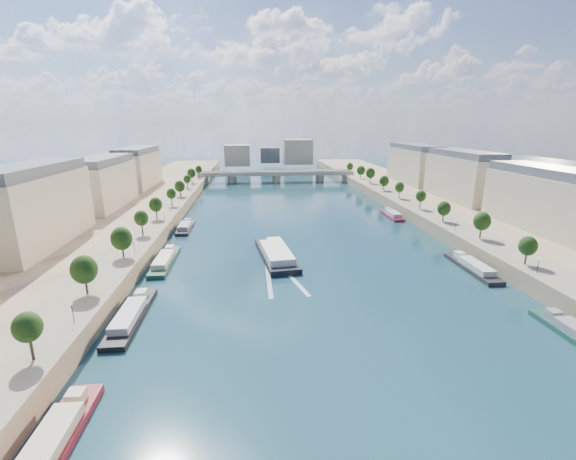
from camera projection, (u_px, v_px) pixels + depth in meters
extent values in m
plane|color=#0B2532|center=(301.00, 237.00, 146.06)|extent=(700.00, 700.00, 0.00)
cube|color=#9E8460|center=(104.00, 235.00, 138.75)|extent=(44.00, 520.00, 5.00)
cube|color=#9E8460|center=(482.00, 226.00, 152.04)|extent=(44.00, 520.00, 5.00)
cube|color=gray|center=(146.00, 228.00, 139.45)|extent=(14.00, 520.00, 0.10)
cube|color=gray|center=(446.00, 220.00, 149.97)|extent=(14.00, 520.00, 0.10)
cylinder|color=#382B1E|center=(23.00, 352.00, 60.51)|extent=(0.50, 0.50, 3.82)
ellipsoid|color=#183311|center=(18.00, 332.00, 59.54)|extent=(4.80, 4.80, 5.52)
cylinder|color=#382B1E|center=(85.00, 289.00, 83.52)|extent=(0.50, 0.50, 3.82)
ellipsoid|color=#183311|center=(83.00, 273.00, 82.55)|extent=(4.80, 4.80, 5.52)
cylinder|color=#382B1E|center=(121.00, 253.00, 106.53)|extent=(0.50, 0.50, 3.82)
ellipsoid|color=#183311|center=(119.00, 241.00, 105.57)|extent=(4.80, 4.80, 5.52)
cylinder|color=#382B1E|center=(144.00, 230.00, 129.54)|extent=(0.50, 0.50, 3.82)
ellipsoid|color=#183311|center=(143.00, 220.00, 128.58)|extent=(4.80, 4.80, 5.52)
cylinder|color=#382B1E|center=(160.00, 214.00, 152.55)|extent=(0.50, 0.50, 3.82)
ellipsoid|color=#183311|center=(159.00, 205.00, 151.59)|extent=(4.80, 4.80, 5.52)
cylinder|color=#382B1E|center=(171.00, 202.00, 175.56)|extent=(0.50, 0.50, 3.82)
ellipsoid|color=#183311|center=(171.00, 194.00, 174.60)|extent=(4.80, 4.80, 5.52)
cylinder|color=#382B1E|center=(181.00, 193.00, 198.58)|extent=(0.50, 0.50, 3.82)
ellipsoid|color=#183311|center=(180.00, 186.00, 197.61)|extent=(4.80, 4.80, 5.52)
cylinder|color=#382B1E|center=(188.00, 185.00, 221.59)|extent=(0.50, 0.50, 3.82)
ellipsoid|color=#183311|center=(187.00, 179.00, 220.62)|extent=(4.80, 4.80, 5.52)
cylinder|color=#382B1E|center=(194.00, 180.00, 244.60)|extent=(0.50, 0.50, 3.82)
ellipsoid|color=#183311|center=(193.00, 174.00, 243.63)|extent=(4.80, 4.80, 5.52)
cylinder|color=#382B1E|center=(198.00, 175.00, 267.61)|extent=(0.50, 0.50, 3.82)
ellipsoid|color=#183311|center=(198.00, 170.00, 266.64)|extent=(4.80, 4.80, 5.52)
cylinder|color=#382B1E|center=(533.00, 260.00, 101.34)|extent=(0.50, 0.50, 3.82)
ellipsoid|color=#183311|center=(535.00, 247.00, 100.38)|extent=(4.80, 4.80, 5.52)
cylinder|color=#382B1E|center=(481.00, 234.00, 124.35)|extent=(0.50, 0.50, 3.82)
ellipsoid|color=#183311|center=(482.00, 224.00, 123.39)|extent=(4.80, 4.80, 5.52)
cylinder|color=#382B1E|center=(444.00, 217.00, 147.36)|extent=(0.50, 0.50, 3.82)
ellipsoid|color=#183311|center=(445.00, 208.00, 146.40)|extent=(4.80, 4.80, 5.52)
cylinder|color=#382B1E|center=(418.00, 204.00, 170.37)|extent=(0.50, 0.50, 3.82)
ellipsoid|color=#183311|center=(419.00, 196.00, 169.41)|extent=(4.80, 4.80, 5.52)
cylinder|color=#382B1E|center=(398.00, 195.00, 193.39)|extent=(0.50, 0.50, 3.82)
ellipsoid|color=#183311|center=(399.00, 188.00, 192.42)|extent=(4.80, 4.80, 5.52)
cylinder|color=#382B1E|center=(382.00, 187.00, 216.40)|extent=(0.50, 0.50, 3.82)
ellipsoid|color=#183311|center=(383.00, 181.00, 215.43)|extent=(4.80, 4.80, 5.52)
cylinder|color=#382B1E|center=(370.00, 181.00, 239.41)|extent=(0.50, 0.50, 3.82)
ellipsoid|color=#183311|center=(370.00, 175.00, 238.44)|extent=(4.80, 4.80, 5.52)
cylinder|color=#382B1E|center=(359.00, 176.00, 262.42)|extent=(0.50, 0.50, 3.82)
ellipsoid|color=#183311|center=(359.00, 170.00, 261.46)|extent=(4.80, 4.80, 5.52)
cylinder|color=#382B1E|center=(350.00, 171.00, 285.43)|extent=(0.50, 0.50, 3.82)
ellipsoid|color=#183311|center=(350.00, 167.00, 284.47)|extent=(4.80, 4.80, 5.52)
cylinder|color=black|center=(73.00, 314.00, 72.22)|extent=(0.14, 0.14, 4.00)
sphere|color=#FFE5B2|center=(71.00, 304.00, 71.66)|extent=(0.36, 0.36, 0.36)
cylinder|color=black|center=(134.00, 248.00, 110.57)|extent=(0.14, 0.14, 4.00)
sphere|color=#FFE5B2|center=(133.00, 241.00, 110.01)|extent=(0.36, 0.36, 0.36)
cylinder|color=black|center=(164.00, 216.00, 148.93)|extent=(0.14, 0.14, 4.00)
sphere|color=#FFE5B2|center=(163.00, 210.00, 148.36)|extent=(0.36, 0.36, 0.36)
cylinder|color=black|center=(181.00, 197.00, 187.28)|extent=(0.14, 0.14, 4.00)
sphere|color=#FFE5B2|center=(181.00, 192.00, 186.71)|extent=(0.36, 0.36, 0.36)
cylinder|color=black|center=(193.00, 184.00, 225.63)|extent=(0.14, 0.14, 4.00)
sphere|color=#FFE5B2|center=(193.00, 181.00, 225.07)|extent=(0.36, 0.36, 0.36)
cylinder|color=black|center=(538.00, 267.00, 96.29)|extent=(0.14, 0.14, 4.00)
sphere|color=#FFE5B2|center=(539.00, 259.00, 95.73)|extent=(0.36, 0.36, 0.36)
cylinder|color=black|center=(456.00, 226.00, 134.64)|extent=(0.14, 0.14, 4.00)
sphere|color=#FFE5B2|center=(456.00, 220.00, 134.08)|extent=(0.36, 0.36, 0.36)
cylinder|color=black|center=(410.00, 203.00, 173.00)|extent=(0.14, 0.14, 4.00)
sphere|color=#FFE5B2|center=(410.00, 198.00, 172.43)|extent=(0.36, 0.36, 0.36)
cylinder|color=black|center=(381.00, 188.00, 211.35)|extent=(0.14, 0.14, 4.00)
sphere|color=#FFE5B2|center=(381.00, 185.00, 210.79)|extent=(0.36, 0.36, 0.36)
cylinder|color=black|center=(361.00, 178.00, 249.70)|extent=(0.14, 0.14, 4.00)
sphere|color=#FFE5B2|center=(361.00, 175.00, 249.14)|extent=(0.36, 0.36, 0.36)
cube|color=#B8AE8D|center=(34.00, 213.00, 117.89)|extent=(16.00, 52.00, 20.00)
cube|color=#474C54|center=(27.00, 175.00, 114.77)|extent=(14.72, 50.44, 3.20)
cube|color=#B8AE8D|center=(103.00, 184.00, 173.50)|extent=(16.00, 52.00, 20.00)
cube|color=#474C54|center=(100.00, 158.00, 170.38)|extent=(14.72, 50.44, 3.20)
cube|color=#B8AE8D|center=(139.00, 169.00, 229.11)|extent=(16.00, 52.00, 20.00)
cube|color=#474C54|center=(137.00, 150.00, 225.99)|extent=(14.72, 50.44, 3.20)
cube|color=#B8AE8D|center=(551.00, 203.00, 133.58)|extent=(16.00, 52.00, 20.00)
cube|color=#474C54|center=(557.00, 169.00, 130.46)|extent=(14.72, 50.44, 3.20)
cube|color=#B8AE8D|center=(462.00, 179.00, 189.19)|extent=(16.00, 52.00, 20.00)
cube|color=#474C54|center=(465.00, 155.00, 186.07)|extent=(14.72, 50.44, 3.20)
cube|color=#B8AE8D|center=(414.00, 166.00, 244.80)|extent=(16.00, 52.00, 20.00)
cube|color=#474C54|center=(415.00, 148.00, 241.68)|extent=(14.72, 50.44, 3.20)
cube|color=#B8AE8D|center=(237.00, 155.00, 340.88)|extent=(22.00, 18.00, 18.00)
cube|color=#B8AE8D|center=(298.00, 152.00, 355.01)|extent=(26.00, 20.00, 22.00)
cube|color=#474C54|center=(270.00, 155.00, 368.16)|extent=(18.00, 16.00, 14.00)
cube|color=#C1B79E|center=(276.00, 173.00, 279.62)|extent=(112.00, 11.00, 2.20)
cube|color=#C1B79E|center=(277.00, 172.00, 274.42)|extent=(112.00, 0.80, 0.90)
cube|color=#C1B79E|center=(276.00, 171.00, 284.01)|extent=(112.00, 0.80, 0.90)
cylinder|color=#C1B79E|center=(232.00, 179.00, 277.66)|extent=(6.40, 6.40, 5.00)
cylinder|color=#C1B79E|center=(276.00, 179.00, 280.61)|extent=(6.40, 6.40, 5.00)
cylinder|color=#C1B79E|center=(320.00, 178.00, 283.56)|extent=(6.40, 6.40, 5.00)
cube|color=#C1B79E|center=(204.00, 180.00, 275.81)|extent=(6.00, 12.00, 5.00)
cube|color=#C1B79E|center=(346.00, 178.00, 285.41)|extent=(6.00, 12.00, 5.00)
cube|color=black|center=(276.00, 256.00, 123.37)|extent=(13.08, 33.04, 2.30)
cube|color=white|center=(277.00, 252.00, 120.32)|extent=(10.05, 21.67, 2.07)
cube|color=white|center=(274.00, 241.00, 132.07)|extent=(5.03, 4.39, 1.80)
cube|color=silver|center=(269.00, 278.00, 106.92)|extent=(1.23, 26.00, 0.04)
cube|color=silver|center=(291.00, 277.00, 107.51)|extent=(7.49, 25.51, 0.04)
cube|color=maroon|center=(59.00, 437.00, 52.45)|extent=(5.00, 19.81, 1.80)
cube|color=beige|center=(51.00, 436.00, 50.47)|extent=(4.10, 10.89, 1.60)
cube|color=beige|center=(76.00, 397.00, 57.66)|extent=(2.50, 2.38, 1.80)
cube|color=black|center=(132.00, 317.00, 84.96)|extent=(5.00, 26.72, 1.80)
cube|color=silver|center=(128.00, 315.00, 82.45)|extent=(4.10, 14.70, 1.60)
cube|color=silver|center=(141.00, 294.00, 92.16)|extent=(2.50, 3.21, 1.80)
cube|color=#1B4534|center=(165.00, 262.00, 118.52)|extent=(5.00, 26.32, 1.80)
cube|color=beige|center=(163.00, 259.00, 116.05)|extent=(4.10, 14.47, 1.60)
cube|color=beige|center=(170.00, 249.00, 125.61)|extent=(2.50, 3.16, 1.80)
cube|color=#252628|center=(186.00, 229.00, 155.92)|extent=(5.00, 19.81, 1.80)
cube|color=gray|center=(185.00, 226.00, 153.94)|extent=(4.10, 10.90, 1.60)
cube|color=gray|center=(188.00, 221.00, 161.13)|extent=(2.50, 2.38, 1.80)
cube|color=#1C483E|center=(575.00, 337.00, 77.17)|extent=(5.00, 20.50, 1.80)
cube|color=gray|center=(554.00, 314.00, 82.58)|extent=(2.50, 2.46, 1.80)
cube|color=#242426|center=(472.00, 269.00, 113.10)|extent=(5.00, 24.48, 1.80)
cube|color=silver|center=(476.00, 266.00, 110.76)|extent=(4.10, 13.47, 1.60)
cube|color=silver|center=(459.00, 255.00, 119.66)|extent=(2.50, 2.94, 1.80)
cube|color=maroon|center=(392.00, 216.00, 176.36)|extent=(5.00, 19.36, 1.80)
cube|color=#AEB5BB|center=(394.00, 214.00, 174.42)|extent=(4.10, 10.65, 1.60)
cube|color=#AEB5BB|center=(388.00, 210.00, 181.44)|extent=(2.50, 2.32, 1.80)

